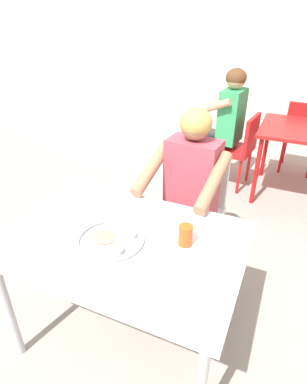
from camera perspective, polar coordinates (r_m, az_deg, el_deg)
name	(u,v)px	position (r m, az deg, el deg)	size (l,w,h in m)	color
ground_plane	(123,333)	(2.19, -5.43, -23.69)	(12.00, 12.00, 0.05)	gray
back_wall	(255,13)	(4.70, 17.62, 27.96)	(12.00, 0.12, 3.40)	silver
table_foreground	(126,250)	(1.68, -4.84, -10.19)	(1.17, 0.84, 0.73)	silver
thali_tray	(111,240)	(1.61, -7.52, -8.42)	(0.33, 0.33, 0.03)	#B7BABF
drinking_cup	(186,235)	(1.57, 5.70, -7.55)	(0.07, 0.07, 0.11)	#D84C19
chair_foreground	(197,201)	(2.40, 7.66, -1.63)	(0.43, 0.43, 0.87)	silver
diner_foreground	(187,187)	(2.11, 5.90, 0.93)	(0.52, 0.58, 1.22)	#2A2A2A
table_background_red	(301,137)	(3.53, 24.66, 8.80)	(0.78, 0.82, 0.73)	red
chair_red_left	(239,146)	(3.59, 14.96, 7.95)	(0.46, 0.48, 0.80)	red
chair_red_far	(302,133)	(4.13, 24.86, 9.54)	(0.42, 0.42, 0.86)	red
patron_background	(223,118)	(3.58, 12.25, 12.77)	(0.58, 0.54, 1.24)	#333333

